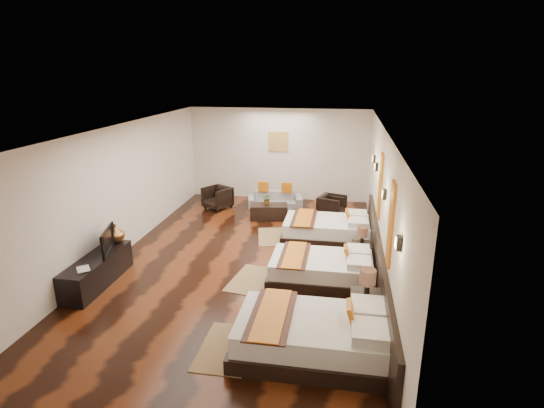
% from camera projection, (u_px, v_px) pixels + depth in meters
% --- Properties ---
extents(floor, '(5.50, 9.50, 0.01)m').
position_uv_depth(floor, '(244.00, 261.00, 9.12)').
color(floor, black).
rests_on(floor, ground).
extents(ceiling, '(5.50, 9.50, 0.01)m').
position_uv_depth(ceiling, '(241.00, 129.00, 8.28)').
color(ceiling, white).
rests_on(ceiling, floor).
extents(back_wall, '(5.50, 0.01, 2.80)m').
position_uv_depth(back_wall, '(278.00, 155.00, 13.17)').
color(back_wall, silver).
rests_on(back_wall, floor).
extents(left_wall, '(0.01, 9.50, 2.80)m').
position_uv_depth(left_wall, '(117.00, 192.00, 9.14)').
color(left_wall, silver).
rests_on(left_wall, floor).
extents(right_wall, '(0.01, 9.50, 2.80)m').
position_uv_depth(right_wall, '(381.00, 205.00, 8.26)').
color(right_wall, silver).
rests_on(right_wall, floor).
extents(headboard_panel, '(0.08, 6.60, 0.90)m').
position_uv_depth(headboard_panel, '(378.00, 268.00, 7.80)').
color(headboard_panel, black).
rests_on(headboard_panel, floor).
extents(bed_near, '(2.24, 1.41, 0.85)m').
position_uv_depth(bed_near, '(314.00, 335.00, 6.09)').
color(bed_near, black).
rests_on(bed_near, floor).
extents(bed_mid, '(1.99, 1.25, 0.76)m').
position_uv_depth(bed_mid, '(323.00, 269.00, 8.19)').
color(bed_mid, black).
rests_on(bed_mid, floor).
extents(bed_far, '(2.07, 1.30, 0.79)m').
position_uv_depth(bed_far, '(328.00, 229.00, 10.18)').
color(bed_far, black).
rests_on(bed_far, floor).
extents(nightstand_a, '(0.48, 0.48, 0.96)m').
position_uv_depth(nightstand_a, '(366.00, 305.00, 6.78)').
color(nightstand_a, black).
rests_on(nightstand_a, floor).
extents(nightstand_b, '(0.41, 0.41, 0.81)m').
position_uv_depth(nightstand_b, '(361.00, 251.00, 8.94)').
color(nightstand_b, black).
rests_on(nightstand_b, floor).
extents(jute_mat_near, '(0.75, 1.20, 0.01)m').
position_uv_depth(jute_mat_near, '(226.00, 348.00, 6.28)').
color(jute_mat_near, olive).
rests_on(jute_mat_near, floor).
extents(jute_mat_mid, '(0.93, 1.31, 0.01)m').
position_uv_depth(jute_mat_mid, '(252.00, 280.00, 8.31)').
color(jute_mat_mid, olive).
rests_on(jute_mat_mid, floor).
extents(jute_mat_far, '(0.98, 1.33, 0.01)m').
position_uv_depth(jute_mat_far, '(274.00, 237.00, 10.45)').
color(jute_mat_far, olive).
rests_on(jute_mat_far, floor).
extents(tv_console, '(0.50, 1.80, 0.55)m').
position_uv_depth(tv_console, '(97.00, 271.00, 8.08)').
color(tv_console, black).
rests_on(tv_console, floor).
extents(tv, '(0.34, 0.83, 0.48)m').
position_uv_depth(tv, '(103.00, 241.00, 8.15)').
color(tv, black).
rests_on(tv, tv_console).
extents(book, '(0.33, 0.35, 0.03)m').
position_uv_depth(book, '(77.00, 271.00, 7.45)').
color(book, black).
rests_on(book, tv_console).
extents(figurine, '(0.39, 0.39, 0.38)m').
position_uv_depth(figurine, '(115.00, 233.00, 8.66)').
color(figurine, brown).
rests_on(figurine, tv_console).
extents(sofa, '(1.68, 0.93, 0.46)m').
position_uv_depth(sofa, '(275.00, 200.00, 12.64)').
color(sofa, gray).
rests_on(sofa, floor).
extents(armchair_left, '(0.96, 0.96, 0.65)m').
position_uv_depth(armchair_left, '(217.00, 198.00, 12.51)').
color(armchair_left, black).
rests_on(armchair_left, floor).
extents(armchair_right, '(0.86, 0.84, 0.62)m').
position_uv_depth(armchair_right, '(332.00, 206.00, 11.76)').
color(armchair_right, black).
rests_on(armchair_right, floor).
extents(coffee_table, '(1.07, 0.65, 0.40)m').
position_uv_depth(coffee_table, '(269.00, 212.00, 11.66)').
color(coffee_table, black).
rests_on(coffee_table, floor).
extents(table_plant, '(0.28, 0.24, 0.29)m').
position_uv_depth(table_plant, '(267.00, 199.00, 11.62)').
color(table_plant, '#22591D').
rests_on(table_plant, coffee_table).
extents(orange_panel_a, '(0.04, 0.40, 1.30)m').
position_uv_depth(orange_panel_a, '(391.00, 224.00, 6.39)').
color(orange_panel_a, '#D86014').
rests_on(orange_panel_a, right_wall).
extents(orange_panel_b, '(0.04, 0.40, 1.30)m').
position_uv_depth(orange_panel_b, '(380.00, 186.00, 8.46)').
color(orange_panel_b, '#D86014').
rests_on(orange_panel_b, right_wall).
extents(sconce_near, '(0.07, 0.12, 0.18)m').
position_uv_depth(sconce_near, '(398.00, 243.00, 5.32)').
color(sconce_near, black).
rests_on(sconce_near, right_wall).
extents(sconce_mid, '(0.07, 0.12, 0.18)m').
position_uv_depth(sconce_mid, '(384.00, 194.00, 7.38)').
color(sconce_mid, black).
rests_on(sconce_mid, right_wall).
extents(sconce_far, '(0.07, 0.12, 0.18)m').
position_uv_depth(sconce_far, '(376.00, 167.00, 9.45)').
color(sconce_far, black).
rests_on(sconce_far, right_wall).
extents(sconce_lounge, '(0.07, 0.12, 0.18)m').
position_uv_depth(sconce_lounge, '(374.00, 159.00, 10.30)').
color(sconce_lounge, black).
rests_on(sconce_lounge, right_wall).
extents(gold_artwork, '(0.60, 0.04, 0.60)m').
position_uv_depth(gold_artwork, '(278.00, 142.00, 13.03)').
color(gold_artwork, '#AD873F').
rests_on(gold_artwork, back_wall).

